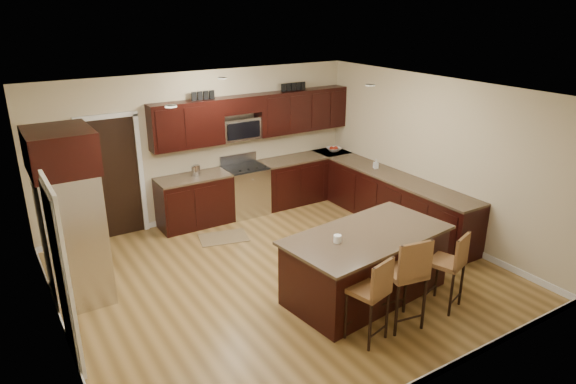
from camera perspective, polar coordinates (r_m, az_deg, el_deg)
floor at (r=7.69m, az=-0.62°, el=-9.31°), size 6.00×6.00×0.00m
ceiling at (r=6.78m, az=-0.71°, el=10.95°), size 6.00×6.00×0.00m
wall_back at (r=9.47m, az=-9.41°, el=5.04°), size 6.00×0.00×6.00m
wall_left at (r=6.23m, az=-25.00°, el=-4.91°), size 0.00×5.50×5.50m
wall_right at (r=8.98m, az=15.93°, el=3.67°), size 0.00×5.50×5.50m
base_cabinets at (r=9.56m, az=4.57°, el=-0.21°), size 4.02×3.96×0.92m
upper_cabinets at (r=9.65m, az=-3.43°, el=8.55°), size 4.00×0.33×0.80m
range at (r=9.75m, az=-4.75°, el=0.27°), size 0.76×0.64×1.11m
microwave at (r=9.55m, az=-5.39°, el=7.02°), size 0.76×0.31×0.40m
doorway at (r=9.07m, az=-18.86°, el=1.40°), size 0.85×0.03×2.06m
pantry_door at (r=6.10m, az=-23.93°, el=-8.74°), size 0.03×0.80×2.04m
letter_decor at (r=9.50m, az=-4.26°, el=11.14°), size 2.20×0.03×0.15m
island at (r=7.13m, az=8.60°, el=-8.16°), size 2.39×1.44×0.92m
stool_left at (r=6.11m, az=9.39°, el=-10.77°), size 0.49×0.49×1.09m
stool_mid at (r=6.39m, az=13.11°, el=-8.75°), size 0.53×0.53×1.21m
stool_right at (r=6.97m, az=17.70°, el=-7.47°), size 0.51×0.51×1.07m
refrigerator at (r=7.24m, az=-23.04°, el=-2.40°), size 0.79×0.96×2.35m
floor_mat at (r=8.92m, az=-7.18°, el=-5.04°), size 0.92×0.72×0.01m
fruit_bowl at (r=10.65m, az=5.12°, el=4.75°), size 0.35×0.35×0.07m
soap_bottle at (r=9.61m, az=9.74°, el=3.10°), size 0.10×0.10×0.17m
canister_tall at (r=9.20m, az=-10.11°, el=2.38°), size 0.12×0.12×0.20m
canister_short at (r=9.19m, az=-10.35°, el=2.28°), size 0.11×0.11×0.18m
island_jar at (r=6.60m, az=5.52°, el=-5.19°), size 0.10×0.10×0.10m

